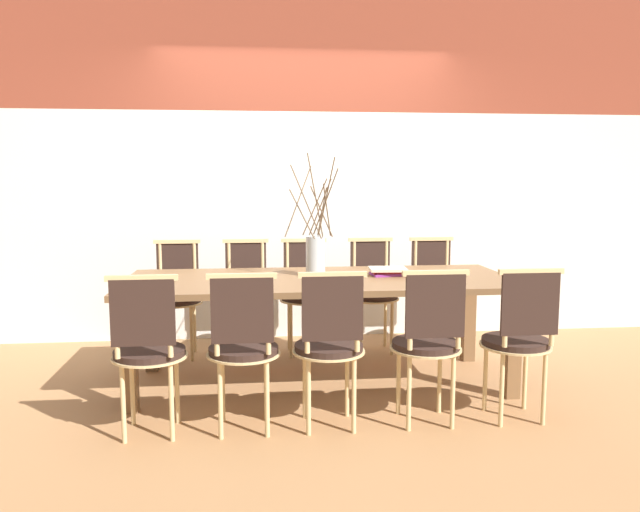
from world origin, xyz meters
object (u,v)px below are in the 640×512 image
chair_far_center (305,290)px  vase_centerpiece (316,253)px  dining_table (320,290)px  chair_near_center (330,341)px  book_stack (387,271)px

chair_far_center → vase_centerpiece: vase_centerpiece is taller
dining_table → chair_far_center: size_ratio=2.85×
chair_near_center → book_stack: bearing=59.3°
vase_centerpiece → book_stack: vase_centerpiece is taller
chair_far_center → chair_near_center: bearing=90.3°
dining_table → book_stack: size_ratio=9.78×
chair_near_center → book_stack: chair_near_center is taller
dining_table → chair_far_center: bearing=92.7°
vase_centerpiece → book_stack: 0.52m
dining_table → vase_centerpiece: bearing=103.7°
chair_near_center → book_stack: (0.51, 0.85, 0.26)m
chair_near_center → book_stack: 1.03m
book_stack → vase_centerpiece: bearing=177.3°
dining_table → book_stack: 0.50m
vase_centerpiece → book_stack: bearing=-2.7°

